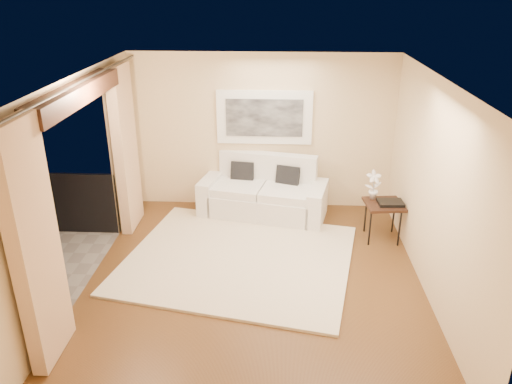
# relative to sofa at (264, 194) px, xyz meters

# --- Properties ---
(floor) EXTENTS (5.00, 5.00, 0.00)m
(floor) POSITION_rel_sofa_xyz_m (-0.05, -2.09, -0.36)
(floor) COLOR brown
(floor) RESTS_ON ground
(room_shell) EXTENTS (5.00, 6.40, 5.00)m
(room_shell) POSITION_rel_sofa_xyz_m (-2.18, -2.09, 2.16)
(room_shell) COLOR white
(room_shell) RESTS_ON ground
(balcony) EXTENTS (1.81, 2.60, 1.17)m
(balcony) POSITION_rel_sofa_xyz_m (-3.36, -2.09, -0.18)
(balcony) COLOR #605B56
(balcony) RESTS_ON ground
(curtains) EXTENTS (0.16, 4.80, 2.64)m
(curtains) POSITION_rel_sofa_xyz_m (-2.16, -2.09, 0.98)
(curtains) COLOR #DDB288
(curtains) RESTS_ON ground
(artwork) EXTENTS (1.62, 0.07, 0.92)m
(artwork) POSITION_rel_sofa_xyz_m (-0.02, 0.37, 1.26)
(artwork) COLOR white
(artwork) RESTS_ON room_shell
(rug) EXTENTS (3.66, 3.34, 0.04)m
(rug) POSITION_rel_sofa_xyz_m (-0.31, -1.59, -0.34)
(rug) COLOR beige
(rug) RESTS_ON floor
(sofa) EXTENTS (2.26, 1.33, 1.02)m
(sofa) POSITION_rel_sofa_xyz_m (0.00, 0.00, 0.00)
(sofa) COLOR white
(sofa) RESTS_ON floor
(side_table) EXTENTS (0.62, 0.62, 0.61)m
(side_table) POSITION_rel_sofa_xyz_m (1.88, -0.82, 0.19)
(side_table) COLOR black
(side_table) RESTS_ON floor
(tray) EXTENTS (0.39, 0.30, 0.05)m
(tray) POSITION_rel_sofa_xyz_m (1.97, -0.85, 0.27)
(tray) COLOR black
(tray) RESTS_ON side_table
(orchid) EXTENTS (0.27, 0.20, 0.46)m
(orchid) POSITION_rel_sofa_xyz_m (1.72, -0.65, 0.48)
(orchid) COLOR white
(orchid) RESTS_ON side_table
(bistro_table) EXTENTS (0.77, 0.77, 0.75)m
(bistro_table) POSITION_rel_sofa_xyz_m (-3.46, -2.07, 0.31)
(bistro_table) COLOR black
(bistro_table) RESTS_ON balcony
(balcony_chair_far) EXTENTS (0.45, 0.45, 0.86)m
(balcony_chair_far) POSITION_rel_sofa_xyz_m (-3.64, -1.88, 0.13)
(balcony_chair_far) COLOR black
(balcony_chair_far) RESTS_ON balcony
(candle) EXTENTS (0.06, 0.06, 0.07)m
(candle) POSITION_rel_sofa_xyz_m (-3.40, -1.94, 0.42)
(candle) COLOR red
(candle) RESTS_ON bistro_table
(glass_a) EXTENTS (0.06, 0.06, 0.12)m
(glass_a) POSITION_rel_sofa_xyz_m (-3.36, -2.12, 0.45)
(glass_a) COLOR white
(glass_a) RESTS_ON bistro_table
(glass_b) EXTENTS (0.06, 0.06, 0.12)m
(glass_b) POSITION_rel_sofa_xyz_m (-3.26, -2.01, 0.45)
(glass_b) COLOR silver
(glass_b) RESTS_ON bistro_table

